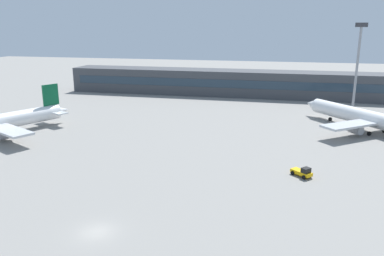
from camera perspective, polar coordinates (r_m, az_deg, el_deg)
name	(u,v)px	position (r m, az deg, el deg)	size (l,w,h in m)	color
ground_plane	(180,140)	(85.02, -1.74, -1.85)	(400.00, 400.00, 0.00)	gray
terminal_building	(222,82)	(141.22, 4.50, 6.74)	(112.90, 12.13, 9.00)	#3F4247
airplane_mid	(370,119)	(100.14, 24.88, 1.24)	(30.29, 35.01, 10.58)	white
baggage_tug_yellow	(303,172)	(67.45, 16.06, -6.30)	(3.68, 3.53, 1.75)	#F2B20C
floodlight_tower_west	(358,62)	(119.88, 23.33, 9.03)	(3.20, 0.80, 25.34)	gray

